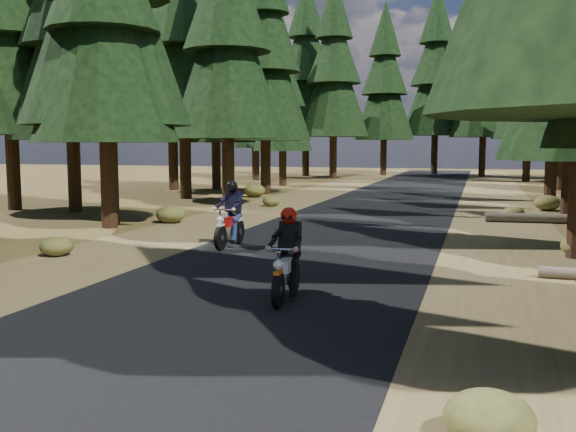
% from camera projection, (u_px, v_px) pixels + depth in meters
% --- Properties ---
extents(ground, '(120.00, 120.00, 0.00)m').
position_uv_depth(ground, '(265.00, 282.00, 12.24)').
color(ground, '#4B3B1A').
rests_on(ground, ground).
extents(road, '(6.00, 100.00, 0.01)m').
position_uv_depth(road, '(326.00, 243.00, 17.00)').
color(road, black).
rests_on(road, ground).
extents(shoulder_l, '(3.20, 100.00, 0.01)m').
position_uv_depth(shoulder_l, '(169.00, 236.00, 18.31)').
color(shoulder_l, brown).
rests_on(shoulder_l, ground).
extents(shoulder_r, '(3.20, 100.00, 0.01)m').
position_uv_depth(shoulder_r, '(509.00, 251.00, 15.68)').
color(shoulder_r, brown).
rests_on(shoulder_r, ground).
extents(pine_forest, '(34.59, 55.08, 16.32)m').
position_uv_depth(pine_forest, '(402.00, 36.00, 31.40)').
color(pine_forest, black).
rests_on(pine_forest, ground).
extents(log_near, '(5.13, 0.71, 0.32)m').
position_uv_depth(log_near, '(566.00, 219.00, 21.16)').
color(log_near, '#4C4233').
rests_on(log_near, ground).
extents(understory_shrubs, '(14.39, 27.19, 0.64)m').
position_uv_depth(understory_shrubs, '(328.00, 221.00, 19.73)').
color(understory_shrubs, '#474C1E').
rests_on(understory_shrubs, ground).
extents(rider_lead, '(0.62, 1.76, 1.55)m').
position_uv_depth(rider_lead, '(287.00, 270.00, 10.70)').
color(rider_lead, silver).
rests_on(rider_lead, road).
extents(rider_follow, '(0.57, 1.88, 1.68)m').
position_uv_depth(rider_follow, '(230.00, 225.00, 16.27)').
color(rider_follow, '#9D0E0A').
rests_on(rider_follow, road).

